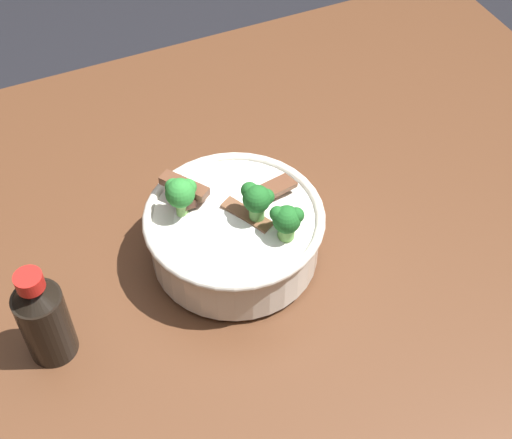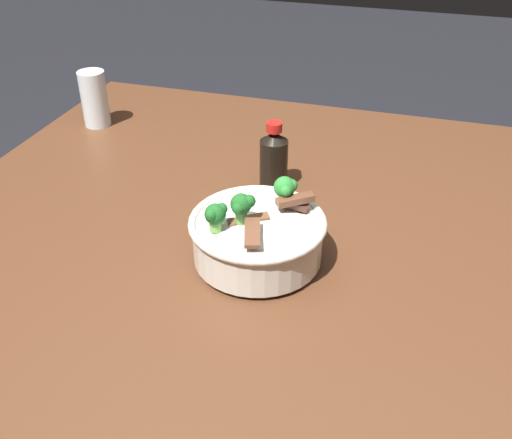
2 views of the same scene
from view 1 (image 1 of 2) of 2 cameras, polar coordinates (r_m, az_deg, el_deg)
dining_table at (r=0.97m, az=-0.73°, el=-11.13°), size 1.30×1.10×0.79m
rice_bowl at (r=0.88m, az=-1.70°, el=-0.77°), size 0.22×0.22×0.13m
soy_sauce_bottle at (r=0.83m, az=-16.32°, el=-7.44°), size 0.05×0.05×0.14m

